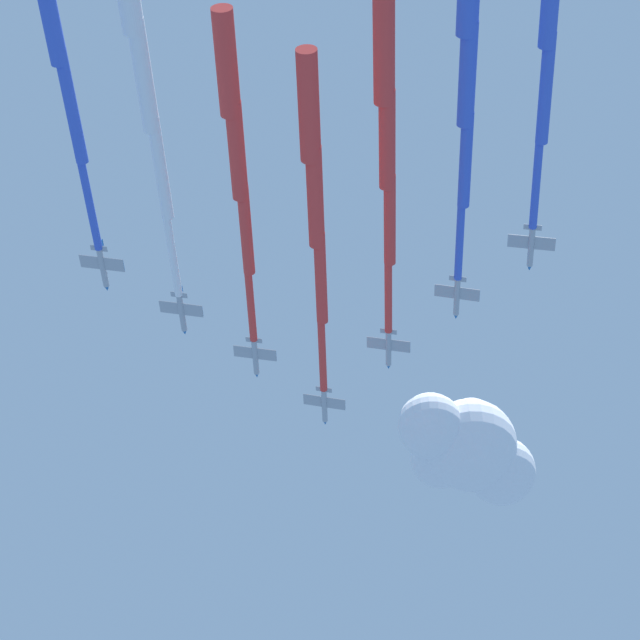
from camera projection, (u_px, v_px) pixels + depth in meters
name	position (u px, v px, depth m)	size (l,w,h in m)	color
jet_lead	(314.00, 193.00, 195.18)	(55.53, 62.36, 4.25)	#9EA3AD
jet_port_inner	(236.00, 147.00, 191.82)	(52.07, 58.69, 4.17)	#9EA3AD
jet_starboard_inner	(386.00, 136.00, 191.83)	(53.05, 58.67, 4.23)	#9EA3AD
jet_port_mid	(142.00, 71.00, 182.94)	(56.23, 61.45, 4.25)	#9EA3AD
jet_starboard_mid	(467.00, 70.00, 185.01)	(52.33, 58.45, 4.28)	#9EA3AD
cloud_puff	(466.00, 447.00, 260.01)	(35.55, 25.76, 21.85)	white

